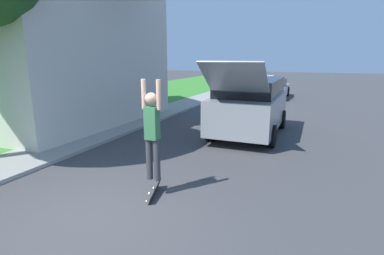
{
  "coord_description": "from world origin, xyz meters",
  "views": [
    {
      "loc": [
        3.46,
        -3.76,
        2.68
      ],
      "look_at": [
        0.78,
        2.72,
        1.06
      ],
      "focal_mm": 28.0,
      "sensor_mm": 36.0,
      "label": 1
    }
  ],
  "objects_px": {
    "suv_parked": "(250,105)",
    "skateboarder": "(152,129)",
    "skateboard": "(154,192)",
    "car_down_street": "(273,88)"
  },
  "relations": [
    {
      "from": "suv_parked",
      "to": "skateboarder",
      "type": "height_order",
      "value": "suv_parked"
    },
    {
      "from": "suv_parked",
      "to": "skateboarder",
      "type": "relative_size",
      "value": 2.66
    },
    {
      "from": "skateboarder",
      "to": "suv_parked",
      "type": "bearing_deg",
      "value": 82.74
    },
    {
      "from": "suv_parked",
      "to": "skateboard",
      "type": "bearing_deg",
      "value": -96.89
    },
    {
      "from": "suv_parked",
      "to": "car_down_street",
      "type": "bearing_deg",
      "value": 93.32
    },
    {
      "from": "car_down_street",
      "to": "skateboard",
      "type": "bearing_deg",
      "value": -90.19
    },
    {
      "from": "suv_parked",
      "to": "car_down_street",
      "type": "relative_size",
      "value": 1.25
    },
    {
      "from": "suv_parked",
      "to": "skateboarder",
      "type": "bearing_deg",
      "value": -97.26
    },
    {
      "from": "car_down_street",
      "to": "skateboarder",
      "type": "relative_size",
      "value": 2.13
    },
    {
      "from": "skateboarder",
      "to": "skateboard",
      "type": "bearing_deg",
      "value": -56.06
    }
  ]
}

